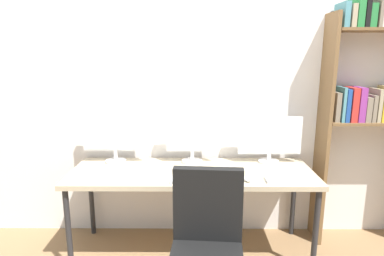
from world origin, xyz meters
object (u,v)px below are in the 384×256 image
(monitor_left, at_px, (115,136))
(keyboard_center, at_px, (192,180))
(bookshelf, at_px, (367,100))
(keyboard_right, at_px, (291,180))
(keyboard_left, at_px, (93,179))
(computer_mouse, at_px, (247,179))
(monitor_right, at_px, (270,138))
(monitor_center, at_px, (192,136))
(desk, at_px, (192,177))

(monitor_left, xyz_separation_m, keyboard_center, (0.68, -0.44, -0.23))
(bookshelf, relative_size, keyboard_right, 5.73)
(keyboard_left, xyz_separation_m, computer_mouse, (1.17, 0.00, 0.01))
(monitor_right, xyz_separation_m, keyboard_center, (-0.68, -0.44, -0.21))
(keyboard_center, relative_size, keyboard_right, 0.85)
(monitor_center, bearing_deg, keyboard_left, -149.48)
(computer_mouse, bearing_deg, monitor_left, 158.39)
(monitor_right, height_order, computer_mouse, monitor_right)
(computer_mouse, bearing_deg, keyboard_center, -179.33)
(keyboard_left, bearing_deg, monitor_left, 81.01)
(monitor_center, xyz_separation_m, keyboard_left, (-0.75, -0.44, -0.23))
(desk, bearing_deg, computer_mouse, -27.97)
(bookshelf, distance_m, keyboard_right, 1.04)
(bookshelf, bearing_deg, keyboard_center, -163.04)
(monitor_center, height_order, keyboard_left, monitor_center)
(monitor_center, relative_size, computer_mouse, 4.66)
(keyboard_right, bearing_deg, desk, 162.95)
(keyboard_right, relative_size, computer_mouse, 3.93)
(bookshelf, bearing_deg, monitor_right, -178.85)
(keyboard_right, distance_m, computer_mouse, 0.33)
(desk, distance_m, keyboard_center, 0.24)
(desk, height_order, monitor_center, monitor_center)
(monitor_left, distance_m, computer_mouse, 1.21)
(keyboard_center, bearing_deg, monitor_center, 90.00)
(monitor_left, distance_m, keyboard_left, 0.50)
(keyboard_center, relative_size, computer_mouse, 3.33)
(monitor_left, distance_m, monitor_center, 0.68)
(bookshelf, height_order, keyboard_right, bookshelf)
(bookshelf, bearing_deg, computer_mouse, -157.22)
(monitor_left, height_order, monitor_center, monitor_center)
(desk, distance_m, keyboard_right, 0.79)
(monitor_left, xyz_separation_m, monitor_right, (1.36, 0.00, -0.02))
(monitor_center, bearing_deg, monitor_left, 180.00)
(keyboard_center, bearing_deg, keyboard_right, 0.00)
(bookshelf, distance_m, monitor_right, 0.89)
(keyboard_center, height_order, computer_mouse, computer_mouse)
(keyboard_right, bearing_deg, keyboard_center, 180.00)
(monitor_left, relative_size, monitor_center, 1.23)
(keyboard_right, bearing_deg, keyboard_left, 180.00)
(keyboard_right, xyz_separation_m, computer_mouse, (-0.33, 0.00, 0.01))
(monitor_left, relative_size, computer_mouse, 5.74)
(keyboard_right, height_order, computer_mouse, computer_mouse)
(computer_mouse, bearing_deg, monitor_right, 59.62)
(monitor_right, bearing_deg, monitor_center, -179.99)
(desk, distance_m, computer_mouse, 0.48)
(keyboard_center, bearing_deg, monitor_left, 146.97)
(monitor_center, relative_size, keyboard_right, 1.19)
(bookshelf, distance_m, monitor_center, 1.54)
(bookshelf, height_order, keyboard_center, bookshelf)
(monitor_left, xyz_separation_m, keyboard_right, (1.43, -0.44, -0.23))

